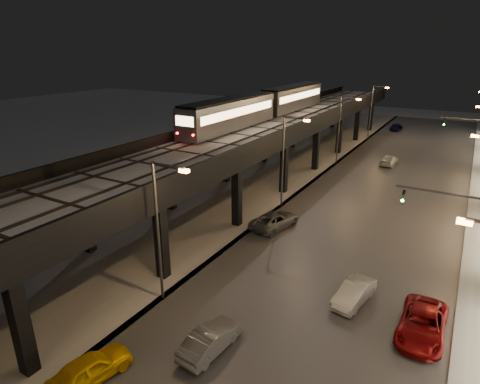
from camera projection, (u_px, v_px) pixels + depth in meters
The scene contains 19 objects.
road_surface at pixel (374, 209), 39.49m from camera, with size 17.00×120.00×0.06m, color #46474D.
under_viaduct_pavement at pixel (253, 186), 45.85m from camera, with size 11.00×120.00×0.06m, color #9FA1A8.
elevated_viaduct at pixel (240, 144), 41.38m from camera, with size 9.00×100.00×6.30m.
viaduct_trackbed at pixel (240, 136), 41.22m from camera, with size 8.40×100.00×0.32m.
viaduct_parapet_streetside at pixel (279, 136), 39.03m from camera, with size 0.30×100.00×1.10m, color black.
viaduct_parapet_far at pixel (205, 128), 43.13m from camera, with size 0.30×100.00×1.10m, color black.
streetlight_left_1 at pixel (161, 224), 23.54m from camera, with size 2.57×0.28×9.00m.
streetlight_left_2 at pixel (286, 156), 38.19m from camera, with size 2.57×0.28×9.00m.
streetlight_left_3 at pixel (341, 126), 52.85m from camera, with size 2.57×0.28×9.00m.
streetlight_left_4 at pixel (373, 109), 67.50m from camera, with size 2.57×0.28×9.00m.
traffic_light_rig_a at pixel (477, 238), 23.46m from camera, with size 6.10×0.34×7.00m.
subway_train at pixel (266, 104), 50.57m from camera, with size 2.74×33.59×3.27m.
car_taxi at pixel (91, 369), 18.94m from camera, with size 1.60×3.98×1.36m, color #EDB601.
car_near_white at pixel (211, 341), 20.80m from camera, with size 1.40×4.02×1.33m, color slate.
car_mid_silver at pixel (275, 221), 35.10m from camera, with size 2.33×5.05×1.40m, color #55595E.
car_mid_dark at pixel (389, 161), 53.90m from camera, with size 1.81×4.45×1.29m, color silver.
car_far_white at pixel (396, 127), 76.42m from camera, with size 1.61×4.00×1.36m, color black.
car_onc_silver at pixel (354, 294), 24.79m from camera, with size 1.38×3.95×1.30m, color #8E959D.
car_onc_dark at pixel (422, 325), 21.91m from camera, with size 2.35×5.10×1.42m, color maroon.
Camera 1 is at (14.37, -3.28, 15.01)m, focal length 30.00 mm.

